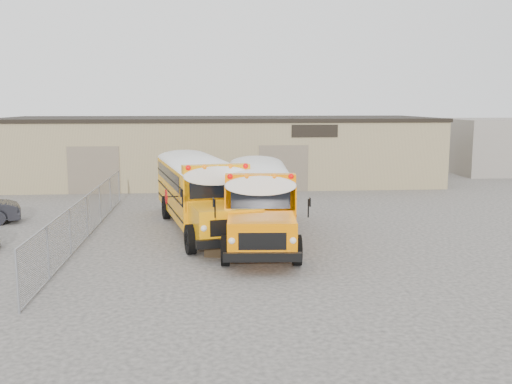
{
  "coord_description": "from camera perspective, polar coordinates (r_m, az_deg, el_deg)",
  "views": [
    {
      "loc": [
        -0.86,
        -21.22,
        5.62
      ],
      "look_at": [
        1.34,
        4.63,
        1.6
      ],
      "focal_mm": 40.0,
      "sensor_mm": 36.0,
      "label": 1
    }
  ],
  "objects": [
    {
      "name": "distant_building_right",
      "position": [
        51.72,
        23.95,
        4.26
      ],
      "size": [
        10.0,
        8.0,
        4.4
      ],
      "primitive_type": "cube",
      "color": "gray",
      "rests_on": "ground"
    },
    {
      "name": "chainlink_fence",
      "position": [
        25.2,
        -16.55,
        -2.35
      ],
      "size": [
        0.07,
        18.07,
        1.81
      ],
      "color": "#919399",
      "rests_on": "ground"
    },
    {
      "name": "school_bus_left",
      "position": [
        32.75,
        -7.77,
        2.19
      ],
      "size": [
        4.87,
        11.49,
        3.27
      ],
      "color": "#FC9F08",
      "rests_on": "ground"
    },
    {
      "name": "tarp_bundle",
      "position": [
        21.42,
        -3.62,
        -4.2
      ],
      "size": [
        1.21,
        1.15,
        1.57
      ],
      "color": "black",
      "rests_on": "ground"
    },
    {
      "name": "ground",
      "position": [
        21.97,
        -2.47,
        -6.02
      ],
      "size": [
        120.0,
        120.0,
        0.0
      ],
      "primitive_type": "plane",
      "color": "#403E3A",
      "rests_on": "ground"
    },
    {
      "name": "school_bus_right",
      "position": [
        30.53,
        -0.04,
        1.64
      ],
      "size": [
        3.36,
        10.84,
        3.13
      ],
      "color": "#FF8000",
      "rests_on": "ground"
    },
    {
      "name": "warehouse",
      "position": [
        41.35,
        -3.67,
        4.29
      ],
      "size": [
        30.2,
        10.2,
        4.67
      ],
      "color": "#9A8A5F",
      "rests_on": "ground"
    }
  ]
}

